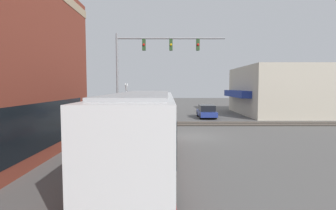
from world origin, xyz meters
name	(u,v)px	position (x,y,z in m)	size (l,w,h in m)	color
ground_plane	(192,136)	(0.00, 0.00, 0.00)	(120.00, 120.00, 0.00)	#605E5B
shop_building	(276,91)	(14.80, -11.89, 2.98)	(12.76, 10.05, 5.97)	beige
city_bus	(144,125)	(-6.48, 2.80, 1.80)	(12.19, 2.59, 3.26)	white
traffic_signal_gantry	(149,58)	(3.64, 3.27, 5.91)	(0.42, 9.03, 7.90)	gray
crossing_signal	(127,101)	(4.19, 5.28, 2.30)	(1.41, 1.18, 3.81)	gray
rail_track_near	(186,124)	(6.00, 0.00, 0.03)	(2.60, 60.00, 0.15)	#332D28
parked_car_blue	(206,112)	(10.92, -2.60, 0.67)	(4.37, 1.82, 1.46)	navy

